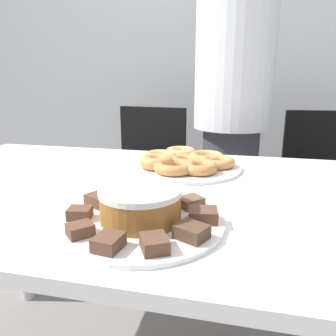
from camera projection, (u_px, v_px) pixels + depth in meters
wall_back at (225, 37)px, 2.17m from camera, size 8.00×0.05×2.60m
table at (182, 219)px, 0.90m from camera, size 1.77×0.88×0.75m
person_standing at (232, 118)px, 1.52m from camera, size 0.35×0.35×1.63m
office_chair_left at (144, 192)px, 1.85m from camera, size 0.49×0.49×0.88m
office_chair_right at (324, 207)px, 1.65m from camera, size 0.47×0.47×0.88m
plate_cake at (141, 222)px, 0.67m from camera, size 0.34×0.34×0.01m
plate_donuts at (185, 167)px, 1.08m from camera, size 0.37×0.37×0.01m
frosted_cake at (141, 204)px, 0.66m from camera, size 0.17×0.17×0.07m
lamington_0 at (203, 215)px, 0.66m from camera, size 0.07×0.06×0.03m
lamington_1 at (190, 202)px, 0.73m from camera, size 0.07×0.07×0.02m
lamington_2 at (164, 194)px, 0.78m from camera, size 0.06×0.06×0.02m
lamington_3 at (131, 194)px, 0.78m from camera, size 0.06×0.06×0.02m
lamington_4 at (100, 200)px, 0.74m from camera, size 0.07×0.07×0.03m
lamington_5 at (80, 213)px, 0.67m from camera, size 0.05×0.05×0.02m
lamington_6 at (80, 230)px, 0.60m from camera, size 0.06×0.06×0.02m
lamington_7 at (108, 242)px, 0.55m from camera, size 0.05×0.06×0.02m
lamington_8 at (154, 243)px, 0.55m from camera, size 0.06×0.07×0.02m
lamington_9 at (192, 232)px, 0.59m from camera, size 0.07×0.07×0.02m
donut_0 at (185, 161)px, 1.07m from camera, size 0.10×0.10×0.03m
donut_1 at (174, 167)px, 1.00m from camera, size 0.13×0.13×0.03m
donut_2 at (199, 167)px, 0.99m from camera, size 0.11×0.11×0.03m
donut_3 at (217, 162)px, 1.06m from camera, size 0.11×0.11×0.03m
donut_4 at (206, 157)px, 1.13m from camera, size 0.12×0.12×0.03m
donut_5 at (180, 153)px, 1.18m from camera, size 0.11×0.11×0.03m
donut_6 at (160, 157)px, 1.12m from camera, size 0.12×0.12×0.03m
donut_7 at (156, 162)px, 1.04m from camera, size 0.11×0.11×0.04m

